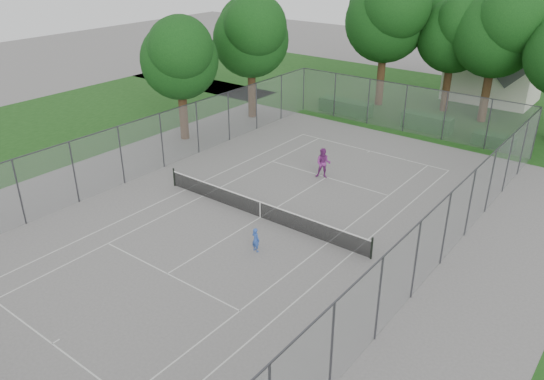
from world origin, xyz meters
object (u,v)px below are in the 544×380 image
Objects in this scene: girl_player at (256,240)px; woman_player at (323,163)px; tennis_net at (260,209)px; house at (496,59)px.

girl_player is 9.13m from woman_player.
woman_player is at bearing -68.81° from girl_player.
woman_player reaches higher than girl_player.
tennis_net is 1.44× the size of house.
girl_player is at bearing -90.97° from house.
woman_player is (-2.03, 8.89, 0.33)m from girl_player.
tennis_net is at bearing -46.57° from girl_player.
house is (2.40, 29.75, 3.10)m from tennis_net.
house is 7.50× the size of girl_player.
house is 4.85× the size of woman_player.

